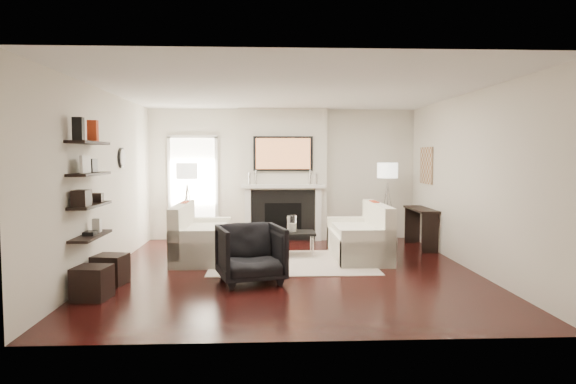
{
  "coord_description": "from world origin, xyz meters",
  "views": [
    {
      "loc": [
        -0.39,
        -7.67,
        1.73
      ],
      "look_at": [
        0.0,
        0.6,
        1.15
      ],
      "focal_mm": 32.0,
      "sensor_mm": 36.0,
      "label": 1
    }
  ],
  "objects_px": {
    "loveseat_left_base": "(203,246)",
    "armchair": "(251,251)",
    "coffee_table": "(283,233)",
    "lamp_right_shade": "(387,170)",
    "lamp_left_shade": "(187,171)",
    "ottoman_near": "(110,269)",
    "loveseat_right_base": "(358,245)"
  },
  "relations": [
    {
      "from": "loveseat_left_base",
      "to": "lamp_left_shade",
      "type": "distance_m",
      "value": 1.75
    },
    {
      "from": "loveseat_left_base",
      "to": "loveseat_right_base",
      "type": "height_order",
      "value": "same"
    },
    {
      "from": "lamp_left_shade",
      "to": "ottoman_near",
      "type": "height_order",
      "value": "lamp_left_shade"
    },
    {
      "from": "lamp_left_shade",
      "to": "lamp_right_shade",
      "type": "bearing_deg",
      "value": 3.19
    },
    {
      "from": "armchair",
      "to": "ottoman_near",
      "type": "xyz_separation_m",
      "value": [
        -1.9,
        -0.02,
        -0.23
      ]
    },
    {
      "from": "armchair",
      "to": "lamp_left_shade",
      "type": "distance_m",
      "value": 3.27
    },
    {
      "from": "loveseat_right_base",
      "to": "lamp_left_shade",
      "type": "relative_size",
      "value": 4.5
    },
    {
      "from": "loveseat_right_base",
      "to": "lamp_right_shade",
      "type": "xyz_separation_m",
      "value": [
        0.84,
        1.43,
        1.24
      ]
    },
    {
      "from": "coffee_table",
      "to": "ottoman_near",
      "type": "height_order",
      "value": "coffee_table"
    },
    {
      "from": "lamp_right_shade",
      "to": "ottoman_near",
      "type": "height_order",
      "value": "lamp_right_shade"
    },
    {
      "from": "loveseat_right_base",
      "to": "ottoman_near",
      "type": "distance_m",
      "value": 4.03
    },
    {
      "from": "loveseat_left_base",
      "to": "lamp_left_shade",
      "type": "relative_size",
      "value": 4.5
    },
    {
      "from": "lamp_left_shade",
      "to": "ottoman_near",
      "type": "distance_m",
      "value": 3.18
    },
    {
      "from": "loveseat_right_base",
      "to": "lamp_left_shade",
      "type": "height_order",
      "value": "lamp_left_shade"
    },
    {
      "from": "loveseat_left_base",
      "to": "coffee_table",
      "type": "xyz_separation_m",
      "value": [
        1.37,
        0.16,
        0.19
      ]
    },
    {
      "from": "loveseat_left_base",
      "to": "coffee_table",
      "type": "height_order",
      "value": "same"
    },
    {
      "from": "loveseat_right_base",
      "to": "coffee_table",
      "type": "relative_size",
      "value": 1.64
    },
    {
      "from": "loveseat_left_base",
      "to": "coffee_table",
      "type": "distance_m",
      "value": 1.39
    },
    {
      "from": "coffee_table",
      "to": "armchair",
      "type": "distance_m",
      "value": 1.9
    },
    {
      "from": "coffee_table",
      "to": "lamp_right_shade",
      "type": "relative_size",
      "value": 2.75
    },
    {
      "from": "loveseat_right_base",
      "to": "coffee_table",
      "type": "distance_m",
      "value": 1.3
    },
    {
      "from": "ottoman_near",
      "to": "lamp_left_shade",
      "type": "bearing_deg",
      "value": 77.74
    },
    {
      "from": "loveseat_right_base",
      "to": "lamp_left_shade",
      "type": "xyz_separation_m",
      "value": [
        -3.06,
        1.21,
        1.24
      ]
    },
    {
      "from": "armchair",
      "to": "lamp_left_shade",
      "type": "relative_size",
      "value": 2.17
    },
    {
      "from": "loveseat_left_base",
      "to": "lamp_left_shade",
      "type": "bearing_deg",
      "value": 109.89
    },
    {
      "from": "ottoman_near",
      "to": "loveseat_left_base",
      "type": "bearing_deg",
      "value": 58.45
    },
    {
      "from": "loveseat_left_base",
      "to": "armchair",
      "type": "bearing_deg",
      "value": -62.85
    },
    {
      "from": "coffee_table",
      "to": "ottoman_near",
      "type": "distance_m",
      "value": 3.05
    },
    {
      "from": "coffee_table",
      "to": "lamp_right_shade",
      "type": "bearing_deg",
      "value": 29.96
    },
    {
      "from": "coffee_table",
      "to": "lamp_left_shade",
      "type": "bearing_deg",
      "value": 150.88
    },
    {
      "from": "lamp_right_shade",
      "to": "loveseat_left_base",
      "type": "bearing_deg",
      "value": -158.41
    },
    {
      "from": "lamp_left_shade",
      "to": "loveseat_left_base",
      "type": "bearing_deg",
      "value": -70.11
    }
  ]
}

